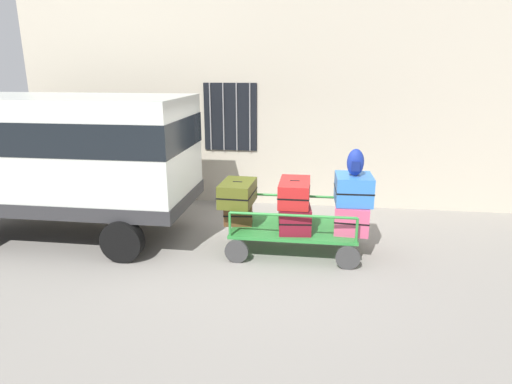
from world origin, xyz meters
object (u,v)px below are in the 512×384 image
Objects in this scene: suitcase_center_bottom at (352,217)px; suitcase_center_middle at (353,189)px; luggage_cart at (294,231)px; suitcase_left_middle at (238,193)px; suitcase_left_bottom at (238,214)px; van at (65,151)px; suitcase_midleft_bottom at (294,215)px; suitcase_midleft_middle at (295,192)px; backpack at (355,163)px.

suitcase_center_bottom is 0.48m from suitcase_center_middle.
suitcase_left_middle is at bearing -177.92° from luggage_cart.
suitcase_left_bottom is at bearing 90.00° from suitcase_left_middle.
suitcase_center_middle is (1.93, 0.06, 0.13)m from suitcase_left_middle.
suitcase_midleft_bottom is at bearing -2.77° from van.
suitcase_midleft_middle is (4.20, -0.25, -0.53)m from van.
suitcase_midleft_bottom is at bearing 1.53° from suitcase_left_bottom.
van is at bearing 176.97° from luggage_cart.
suitcase_left_bottom reaches higher than luggage_cart.
backpack reaches higher than suitcase_midleft_bottom.
suitcase_left_bottom is at bearing -179.05° from suitcase_center_middle.
backpack reaches higher than suitcase_midleft_middle.
backpack is (5.17, -0.27, 0.00)m from van.
suitcase_left_middle is at bearing -176.81° from suitcase_midleft_bottom.
van reaches higher than suitcase_left_bottom.
suitcase_center_middle is at bearing 88.68° from backpack.
van reaches higher than luggage_cart.
backpack is at bearing -1.08° from suitcase_left_bottom.
suitcase_midleft_middle is 0.97m from suitcase_center_middle.
suitcase_center_middle is (1.93, 0.03, 0.52)m from suitcase_left_bottom.
van reaches higher than backpack.
suitcase_left_middle is 1.07× the size of suitcase_center_bottom.
suitcase_midleft_middle reaches higher than suitcase_midleft_bottom.
luggage_cart is 4.19× the size of suitcase_left_bottom.
backpack is at bearing -91.84° from suitcase_center_bottom.
suitcase_center_bottom is at bearing 0.37° from suitcase_left_bottom.
van is 5.26m from suitcase_center_bottom.
luggage_cart is 2.74× the size of suitcase_center_bottom.
backpack reaches higher than suitcase_center_bottom.
suitcase_left_bottom is 0.97m from suitcase_midleft_bottom.
suitcase_midleft_middle is at bearing -90.00° from luggage_cart.
backpack is (1.93, -0.04, 0.98)m from suitcase_left_bottom.
suitcase_left_middle is (-0.97, -0.04, 0.66)m from luggage_cart.
suitcase_midleft_middle is (-0.00, -0.03, 0.71)m from luggage_cart.
backpack is (0.96, -0.06, 0.95)m from suitcase_midleft_bottom.
suitcase_midleft_bottom is at bearing -179.64° from suitcase_center_middle.
suitcase_center_bottom is 1.12× the size of suitcase_center_middle.
suitcase_midleft_bottom is 0.42m from suitcase_midleft_middle.
suitcase_center_bottom is (1.93, 0.01, 0.04)m from suitcase_left_bottom.
suitcase_left_bottom is 0.49× the size of suitcase_midleft_bottom.
suitcase_left_bottom is 1.93m from suitcase_center_bottom.
suitcase_midleft_bottom is at bearing 90.00° from luggage_cart.
suitcase_center_bottom is (5.17, -0.22, -0.93)m from van.
van reaches higher than suitcase_left_middle.
backpack is at bearing -2.56° from luggage_cart.
van reaches higher than suitcase_midleft_bottom.
van is at bearing 177.23° from suitcase_midleft_bottom.
van is 4.31m from suitcase_midleft_bottom.
suitcase_left_bottom is at bearing -4.05° from van.
suitcase_midleft_middle reaches higher than suitcase_left_middle.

